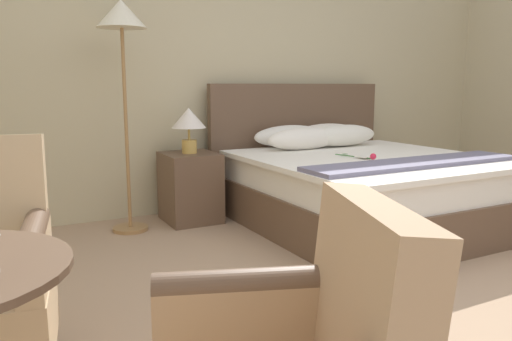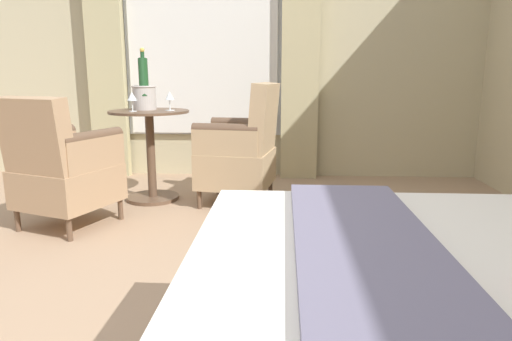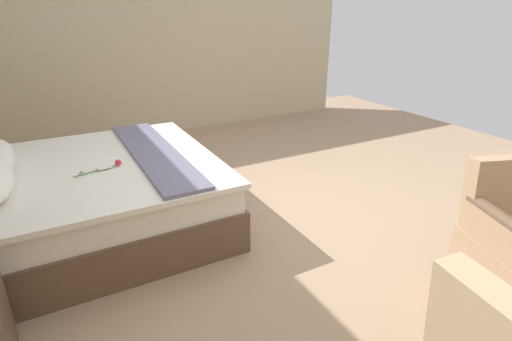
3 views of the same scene
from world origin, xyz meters
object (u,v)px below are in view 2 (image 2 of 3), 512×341
at_px(armchair_by_window, 242,151).
at_px(armchair_facing_bed, 62,168).
at_px(side_table_round, 151,149).
at_px(champagne_bucket, 144,93).
at_px(wine_glass_near_bucket, 132,97).
at_px(wine_glass_near_edge, 170,97).

height_order(armchair_by_window, armchair_facing_bed, armchair_by_window).
bearing_deg(armchair_facing_bed, side_table_round, 151.72).
bearing_deg(champagne_bucket, side_table_round, 39.28).
bearing_deg(side_table_round, armchair_by_window, 86.55).
height_order(side_table_round, armchair_facing_bed, armchair_facing_bed).
relative_size(wine_glass_near_bucket, armchair_facing_bed, 0.17).
relative_size(side_table_round, armchair_by_window, 0.77).
relative_size(wine_glass_near_bucket, armchair_by_window, 0.16).
bearing_deg(side_table_round, armchair_facing_bed, -28.28).
bearing_deg(wine_glass_near_edge, side_table_round, -95.61).
distance_m(side_table_round, wine_glass_near_edge, 0.46).
distance_m(wine_glass_near_edge, armchair_by_window, 0.71).
height_order(side_table_round, champagne_bucket, champagne_bucket).
bearing_deg(armchair_by_window, champagne_bucket, -97.42).
relative_size(champagne_bucket, armchair_facing_bed, 0.55).
bearing_deg(wine_glass_near_edge, armchair_facing_bed, -38.70).
xyz_separation_m(armchair_by_window, armchair_facing_bed, (0.68, -1.15, -0.01)).
relative_size(wine_glass_near_edge, armchair_facing_bed, 0.17).
height_order(side_table_round, wine_glass_near_bucket, wine_glass_near_bucket).
relative_size(side_table_round, armchair_facing_bed, 0.83).
bearing_deg(armchair_by_window, wine_glass_near_edge, -92.79).
relative_size(champagne_bucket, wine_glass_near_edge, 3.23).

